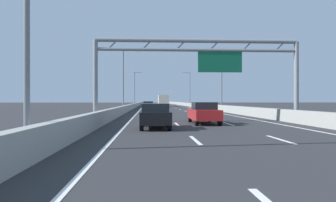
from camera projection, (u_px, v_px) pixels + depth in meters
name	position (u px, v px, depth m)	size (l,w,h in m)	color
ground_plane	(161.00, 106.00, 101.07)	(260.00, 260.00, 0.00)	#2D2D30
lane_dash_left_1	(195.00, 140.00, 13.61)	(0.16, 3.00, 0.01)	white
lane_dash_left_2	(177.00, 124.00, 22.59)	(0.16, 3.00, 0.01)	white
lane_dash_left_3	(169.00, 117.00, 31.58)	(0.16, 3.00, 0.01)	white
lane_dash_left_4	(164.00, 114.00, 40.56)	(0.16, 3.00, 0.01)	white
lane_dash_left_5	(162.00, 111.00, 49.55)	(0.16, 3.00, 0.01)	white
lane_dash_left_6	(160.00, 109.00, 58.53)	(0.16, 3.00, 0.01)	white
lane_dash_left_7	(158.00, 108.00, 67.52)	(0.16, 3.00, 0.01)	white
lane_dash_left_8	(157.00, 107.00, 76.50)	(0.16, 3.00, 0.01)	white
lane_dash_left_9	(156.00, 107.00, 85.49)	(0.16, 3.00, 0.01)	white
lane_dash_left_10	(156.00, 106.00, 94.47)	(0.16, 3.00, 0.01)	white
lane_dash_left_11	(155.00, 105.00, 103.46)	(0.16, 3.00, 0.01)	white
lane_dash_left_12	(155.00, 105.00, 112.44)	(0.16, 3.00, 0.01)	white
lane_dash_left_13	(154.00, 105.00, 121.43)	(0.16, 3.00, 0.01)	white
lane_dash_left_14	(154.00, 104.00, 130.41)	(0.16, 3.00, 0.01)	white
lane_dash_left_15	(153.00, 104.00, 139.40)	(0.16, 3.00, 0.01)	white
lane_dash_left_16	(153.00, 104.00, 148.38)	(0.16, 3.00, 0.01)	white
lane_dash_left_17	(153.00, 104.00, 157.37)	(0.16, 3.00, 0.01)	white
lane_dash_right_1	(280.00, 140.00, 13.82)	(0.16, 3.00, 0.01)	white
lane_dash_right_2	(229.00, 124.00, 22.80)	(0.16, 3.00, 0.01)	white
lane_dash_right_3	(206.00, 117.00, 31.79)	(0.16, 3.00, 0.01)	white
lane_dash_right_4	(193.00, 113.00, 40.77)	(0.16, 3.00, 0.01)	white
lane_dash_right_5	(185.00, 111.00, 49.76)	(0.16, 3.00, 0.01)	white
lane_dash_right_6	(180.00, 109.00, 58.74)	(0.16, 3.00, 0.01)	white
lane_dash_right_7	(176.00, 108.00, 67.73)	(0.16, 3.00, 0.01)	white
lane_dash_right_8	(173.00, 107.00, 76.71)	(0.16, 3.00, 0.01)	white
lane_dash_right_9	(170.00, 107.00, 85.70)	(0.16, 3.00, 0.01)	white
lane_dash_right_10	(168.00, 106.00, 94.68)	(0.16, 3.00, 0.01)	white
lane_dash_right_11	(166.00, 105.00, 103.67)	(0.16, 3.00, 0.01)	white
lane_dash_right_12	(165.00, 105.00, 112.65)	(0.16, 3.00, 0.01)	white
lane_dash_right_13	(164.00, 105.00, 121.64)	(0.16, 3.00, 0.01)	white
lane_dash_right_14	(163.00, 104.00, 130.62)	(0.16, 3.00, 0.01)	white
lane_dash_right_15	(162.00, 104.00, 139.61)	(0.16, 3.00, 0.01)	white
lane_dash_right_16	(161.00, 104.00, 148.59)	(0.16, 3.00, 0.01)	white
lane_dash_right_17	(160.00, 104.00, 157.57)	(0.16, 3.00, 0.01)	white
edge_line_left	(143.00, 106.00, 88.78)	(0.16, 176.00, 0.01)	white
edge_line_right	(182.00, 106.00, 89.39)	(0.16, 176.00, 0.01)	white
barrier_left	(139.00, 104.00, 110.65)	(0.45, 220.00, 0.95)	#9E9E99
barrier_right	(180.00, 104.00, 111.45)	(0.45, 220.00, 0.95)	#9E9E99
sign_gantry	(201.00, 59.00, 25.10)	(15.82, 0.36, 6.36)	gray
streetlamp_left_mid	(125.00, 76.00, 50.78)	(2.58, 0.28, 9.50)	slate
streetlamp_right_mid	(220.00, 76.00, 51.65)	(2.58, 0.28, 9.50)	slate
streetlamp_left_far	(135.00, 87.00, 90.85)	(2.58, 0.28, 9.50)	slate
streetlamp_right_far	(189.00, 87.00, 91.72)	(2.58, 0.28, 9.50)	slate
orange_car	(161.00, 103.00, 99.99)	(1.83, 4.42, 1.42)	orange
red_car	(204.00, 113.00, 23.10)	(1.73, 4.67, 1.52)	red
silver_car	(148.00, 105.00, 56.80)	(1.82, 4.35, 1.46)	#A8ADB2
black_car	(155.00, 115.00, 19.25)	(1.73, 4.18, 1.47)	black
box_truck	(163.00, 100.00, 82.25)	(2.49, 7.86, 2.94)	silver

